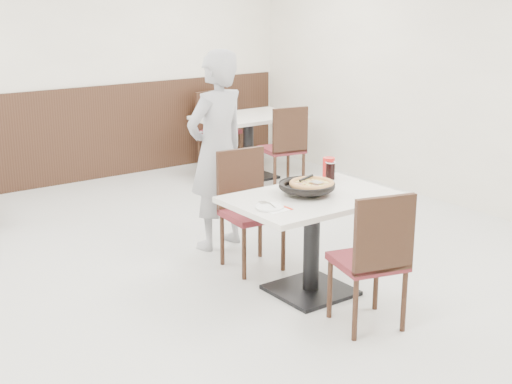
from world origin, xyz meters
TOP-DOWN VIEW (x-y plane):
  - floor at (0.00, 0.00)m, footprint 7.00×7.00m
  - wall_back at (0.00, 3.50)m, footprint 6.00×0.04m
  - wall_right at (3.00, 0.00)m, footprint 0.04×7.00m
  - wainscot_back at (0.00, 3.48)m, footprint 5.90×0.03m
  - main_table at (0.32, -0.56)m, footprint 1.27×0.91m
  - chair_near at (0.28, -1.18)m, footprint 0.51×0.51m
  - chair_far at (0.25, 0.09)m, footprint 0.46×0.46m
  - trivet at (0.32, -0.55)m, footprint 0.13×0.13m
  - pizza_pan at (0.30, -0.51)m, footprint 0.40×0.40m
  - pizza at (0.34, -0.53)m, footprint 0.32×0.32m
  - pizza_server at (0.36, -0.56)m, footprint 0.08×0.09m
  - napkin at (-0.09, -0.66)m, footprint 0.19×0.19m
  - side_plate at (-0.12, -0.63)m, footprint 0.21×0.21m
  - fork at (-0.09, -0.62)m, footprint 0.06×0.14m
  - cola_glass at (0.73, -0.29)m, footprint 0.08×0.08m
  - red_cup at (0.76, -0.24)m, footprint 0.10×0.10m
  - diner_person at (0.31, 0.69)m, footprint 0.69×0.52m
  - bg_table_right at (1.90, 2.47)m, footprint 1.30×0.95m
  - bg_chair_right_near at (1.92, 1.85)m, footprint 0.49×0.49m
  - bg_chair_right_far at (1.91, 3.12)m, footprint 0.51×0.51m

SIDE VIEW (x-z plane):
  - floor at x=0.00m, z-range 0.00..0.00m
  - main_table at x=0.32m, z-range 0.00..0.75m
  - bg_table_right at x=1.90m, z-range 0.00..0.75m
  - chair_near at x=0.28m, z-range 0.00..0.95m
  - chair_far at x=0.25m, z-range 0.00..0.95m
  - bg_chair_right_near at x=1.92m, z-range 0.00..0.95m
  - bg_chair_right_far at x=1.91m, z-range 0.00..0.95m
  - wainscot_back at x=0.00m, z-range 0.00..1.10m
  - napkin at x=-0.09m, z-range 0.75..0.75m
  - side_plate at x=-0.12m, z-range 0.75..0.77m
  - trivet at x=0.32m, z-range 0.75..0.79m
  - fork at x=-0.09m, z-range 0.77..0.77m
  - pizza_pan at x=0.30m, z-range 0.79..0.80m
  - pizza at x=0.34m, z-range 0.80..0.82m
  - cola_glass at x=0.73m, z-range 0.75..0.88m
  - red_cup at x=0.76m, z-range 0.75..0.91m
  - pizza_server at x=0.36m, z-range 0.84..0.84m
  - diner_person at x=0.31m, z-range 0.00..1.71m
  - wall_back at x=0.00m, z-range 0.00..2.80m
  - wall_right at x=3.00m, z-range 0.00..2.80m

